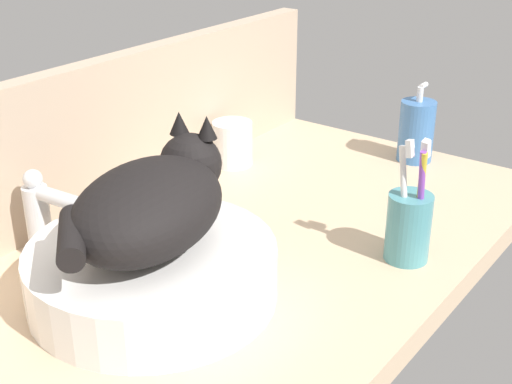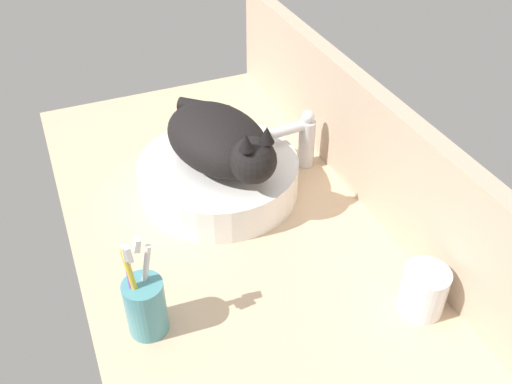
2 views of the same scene
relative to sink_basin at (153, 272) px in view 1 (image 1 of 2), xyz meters
The scene contains 8 objects.
ground_plane 13.50cm from the sink_basin, ahead, with size 119.24×60.32×4.00cm, color #D1B28E.
backsplash_panel 30.85cm from the sink_basin, 65.83° to the left, with size 119.24×3.60×24.32cm, color tan.
sink_basin is the anchor object (origin of this frame).
cat 9.60cm from the sink_basin, 17.62° to the left, with size 31.98×22.67×14.00cm.
faucet 20.12cm from the sink_basin, 94.61° to the left, with size 3.70×11.86×13.60cm.
soap_dispenser 65.48cm from the sink_basin, ahead, with size 6.70×6.70×15.08cm.
toothbrush_cup 36.88cm from the sink_basin, 37.71° to the right, with size 6.41×6.41×18.71cm.
water_glass 46.96cm from the sink_basin, 25.37° to the left, with size 7.57×7.57×8.41cm.
Camera 1 is at (-68.57, -57.46, 52.47)cm, focal length 50.00 mm.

